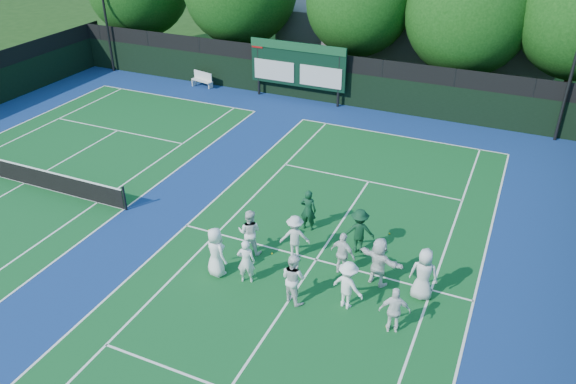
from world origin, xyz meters
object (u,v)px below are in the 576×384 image
at_px(scoreboard, 297,65).
at_px(coach_left, 308,210).
at_px(tennis_net, 22,173).
at_px(bench, 202,79).

height_order(scoreboard, coach_left, scoreboard).
height_order(tennis_net, coach_left, coach_left).
bearing_deg(bench, tennis_net, -91.79).
xyz_separation_m(tennis_net, bench, (0.45, 14.37, 0.03)).
distance_m(scoreboard, coach_left, 14.22).
xyz_separation_m(scoreboard, bench, (-6.54, -0.21, -1.67)).
bearing_deg(tennis_net, scoreboard, 64.40).
distance_m(scoreboard, bench, 6.75).
bearing_deg(scoreboard, coach_left, -65.05).
bearing_deg(scoreboard, bench, -178.12).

